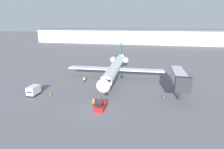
% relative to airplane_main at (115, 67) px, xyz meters
% --- Properties ---
extents(ground_plane, '(600.00, 600.00, 0.00)m').
position_rel_airplane_main_xyz_m(ground_plane, '(0.81, -21.34, -3.61)').
color(ground_plane, slate).
extents(terminal_building, '(180.00, 16.80, 12.32)m').
position_rel_airplane_main_xyz_m(terminal_building, '(0.81, 98.66, 2.58)').
color(terminal_building, '#B2B2B7').
rests_on(terminal_building, ground).
extents(airplane_main, '(30.17, 33.72, 9.87)m').
position_rel_airplane_main_xyz_m(airplane_main, '(0.00, 0.00, 0.00)').
color(airplane_main, silver).
rests_on(airplane_main, ground).
extents(pushback_tug, '(1.94, 4.17, 1.71)m').
position_rel_airplane_main_xyz_m(pushback_tug, '(1.17, -20.72, -2.99)').
color(pushback_tug, '#B21919').
rests_on(pushback_tug, ground).
extents(luggage_cart, '(1.89, 3.17, 2.35)m').
position_rel_airplane_main_xyz_m(luggage_cart, '(-16.49, -17.71, -2.43)').
color(luggage_cart, '#232326').
rests_on(luggage_cart, ground).
extents(worker_near_tug, '(0.40, 0.26, 1.83)m').
position_rel_airplane_main_xyz_m(worker_near_tug, '(-0.42, -20.52, -2.64)').
color(worker_near_tug, '#232838').
rests_on(worker_near_tug, ground).
extents(worker_by_wing, '(0.40, 0.26, 1.86)m').
position_rel_airplane_main_xyz_m(worker_by_wing, '(-7.91, -6.38, -2.62)').
color(worker_by_wing, '#232838').
rests_on(worker_by_wing, ground).
extents(traffic_cone_left, '(0.73, 0.73, 0.59)m').
position_rel_airplane_main_xyz_m(traffic_cone_left, '(-12.56, -16.91, -3.33)').
color(traffic_cone_left, black).
rests_on(traffic_cone_left, ground).
extents(traffic_cone_right, '(0.65, 0.65, 0.67)m').
position_rel_airplane_main_xyz_m(traffic_cone_right, '(14.18, -12.84, -3.29)').
color(traffic_cone_right, black).
rests_on(traffic_cone_right, ground).
extents(jet_bridge, '(3.20, 12.55, 6.19)m').
position_rel_airplane_main_xyz_m(jet_bridge, '(17.52, -10.16, 0.84)').
color(jet_bridge, '#2D2D33').
rests_on(jet_bridge, ground).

